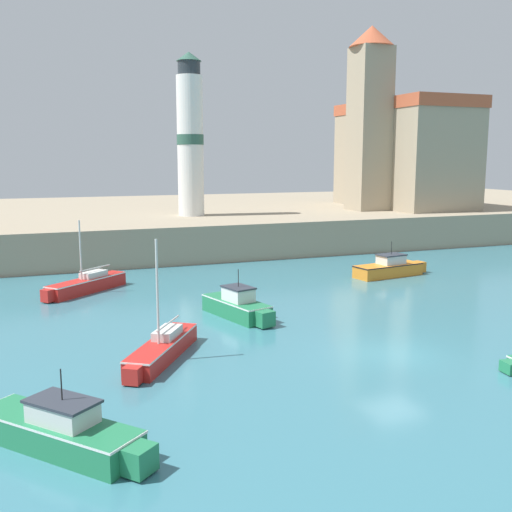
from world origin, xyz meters
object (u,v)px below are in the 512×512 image
at_px(motorboat_orange_5, 390,268).
at_px(sailboat_red_6, 162,348).
at_px(motorboat_green_4, 238,306).
at_px(lighthouse, 190,137).
at_px(sailboat_red_1, 86,284).
at_px(motorboat_green_3, 61,431).
at_px(church, 399,149).

height_order(motorboat_orange_5, sailboat_red_6, sailboat_red_6).
height_order(motorboat_green_4, sailboat_red_6, sailboat_red_6).
bearing_deg(lighthouse, motorboat_green_4, -99.54).
xyz_separation_m(motorboat_green_4, lighthouse, (4.14, 24.66, 9.39)).
relative_size(sailboat_red_1, motorboat_green_3, 1.02).
bearing_deg(motorboat_green_3, lighthouse, 69.63).
bearing_deg(lighthouse, sailboat_red_1, -124.64).
height_order(sailboat_red_1, sailboat_red_6, sailboat_red_6).
relative_size(motorboat_green_3, motorboat_green_4, 1.02).
height_order(sailboat_red_1, motorboat_orange_5, sailboat_red_1).
bearing_deg(motorboat_orange_5, sailboat_red_6, -148.06).
xyz_separation_m(motorboat_green_4, sailboat_red_6, (-5.05, -5.03, -0.14)).
distance_m(motorboat_orange_5, lighthouse, 22.46).
bearing_deg(church, motorboat_orange_5, -125.06).
xyz_separation_m(motorboat_green_4, motorboat_orange_5, (13.57, 6.58, -0.03)).
bearing_deg(motorboat_green_3, sailboat_red_1, 82.79).
bearing_deg(sailboat_red_1, church, 26.95).
relative_size(motorboat_green_3, motorboat_orange_5, 0.90).
height_order(motorboat_green_3, church, church).
bearing_deg(church, motorboat_green_3, -134.06).
height_order(motorboat_green_3, motorboat_orange_5, motorboat_orange_5).
bearing_deg(sailboat_red_6, motorboat_green_4, 44.89).
bearing_deg(sailboat_red_1, lighthouse, 55.36).
relative_size(motorboat_green_4, motorboat_orange_5, 0.88).
height_order(sailboat_red_1, motorboat_green_3, sailboat_red_1).
distance_m(motorboat_green_3, motorboat_green_4, 15.00).
distance_m(motorboat_green_4, motorboat_orange_5, 15.08).
bearing_deg(sailboat_red_1, sailboat_red_6, -83.01).
bearing_deg(motorboat_green_3, motorboat_orange_5, 38.59).
relative_size(sailboat_red_1, lighthouse, 0.37).
bearing_deg(motorboat_green_4, lighthouse, 80.46).
xyz_separation_m(sailboat_red_1, church, (34.12, 17.35, 8.60)).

